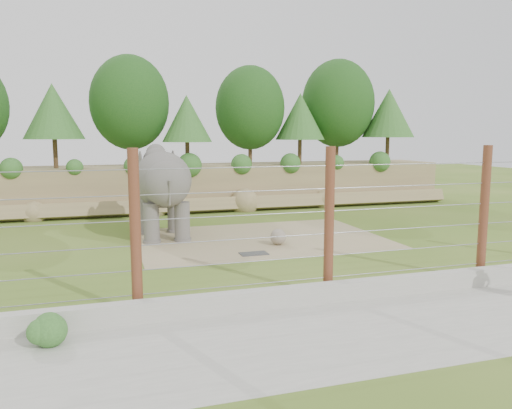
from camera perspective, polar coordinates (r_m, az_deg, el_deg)
name	(u,v)px	position (r m, az deg, el deg)	size (l,w,h in m)	color
ground	(273,256)	(17.83, 1.93, -5.96)	(90.00, 90.00, 0.00)	#42671A
back_embankment	(212,140)	(29.68, -5.10, 7.34)	(30.00, 5.52, 8.77)	olive
dirt_patch	(260,239)	(20.75, 0.50, -3.92)	(10.00, 7.00, 0.02)	tan
drain_grate	(254,254)	(18.09, -0.25, -5.63)	(1.00, 0.60, 0.03)	#262628
elephant	(163,193)	(21.11, -10.59, 1.31)	(2.00, 4.67, 3.78)	#595550
stone_ball	(278,237)	(19.55, 2.55, -3.71)	(0.62, 0.62, 0.62)	gray
retaining_wall	(336,292)	(13.32, 9.14, -9.81)	(26.00, 0.35, 0.50)	#A3A297
walkway	(376,329)	(11.75, 13.58, -13.68)	(26.00, 4.00, 0.01)	#A3A297
barrier_fence	(329,222)	(13.34, 8.36, -2.02)	(20.26, 0.26, 4.00)	#5C3019
walkway_shrub	(48,329)	(11.30, -22.71, -13.01)	(0.72, 0.72, 0.72)	#336026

